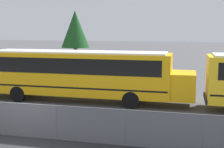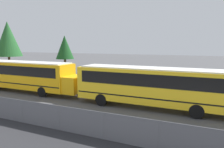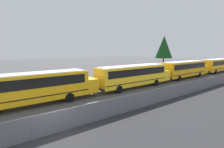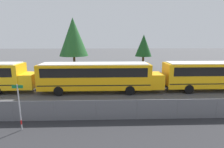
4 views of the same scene
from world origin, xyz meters
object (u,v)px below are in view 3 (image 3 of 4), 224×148
Objects in this scene: school_bus_4 at (135,74)px; school_bus_5 at (185,68)px; tree_3 at (164,47)px; school_bus_6 at (218,64)px; school_bus_3 at (31,86)px.

school_bus_4 is 14.20m from school_bus_5.
school_bus_4 is at bearing -151.04° from tree_3.
school_bus_6 is at bearing -92.63° from tree_3.
tree_3 reaches higher than school_bus_6.
school_bus_3 is 1.38× the size of tree_3.
school_bus_3 is at bearing 179.48° from school_bus_6.
school_bus_3 is 1.00× the size of school_bus_4.
school_bus_5 is at bearing 179.19° from school_bus_6.
school_bus_5 and school_bus_6 have the same top height.
tree_3 is at bearing 28.96° from school_bus_4.
school_bus_4 is 34.27m from tree_3.
school_bus_5 is 1.38× the size of tree_3.
tree_3 is at bearing 87.37° from school_bus_6.
school_bus_4 and school_bus_5 have the same top height.
school_bus_3 is at bearing 179.63° from school_bus_5.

